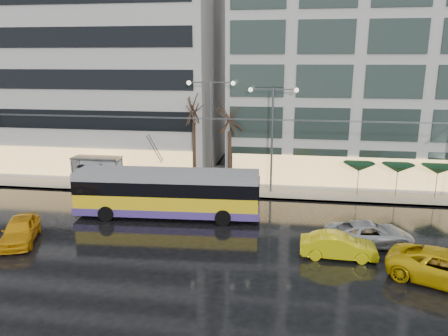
% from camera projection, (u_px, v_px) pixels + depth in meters
% --- Properties ---
extents(ground, '(140.00, 140.00, 0.00)m').
position_uv_depth(ground, '(150.00, 240.00, 27.04)').
color(ground, black).
rests_on(ground, ground).
extents(sidewalk, '(80.00, 10.00, 0.15)m').
position_uv_depth(sidewalk, '(218.00, 180.00, 40.17)').
color(sidewalk, gray).
rests_on(sidewalk, ground).
extents(kerb, '(80.00, 0.10, 0.15)m').
position_uv_depth(kerb, '(208.00, 196.00, 35.42)').
color(kerb, slate).
rests_on(kerb, ground).
extents(building_left, '(34.00, 14.00, 22.00)m').
position_uv_depth(building_left, '(52.00, 56.00, 44.80)').
color(building_left, '#BBB8B3').
rests_on(building_left, sidewalk).
extents(building_right, '(32.00, 14.00, 25.00)m').
position_uv_depth(building_right, '(411.00, 39.00, 39.46)').
color(building_right, '#BBB8B3').
rests_on(building_right, sidewalk).
extents(trolleybus, '(13.03, 5.23, 5.99)m').
position_uv_depth(trolleybus, '(168.00, 195.00, 30.69)').
color(trolleybus, yellow).
rests_on(trolleybus, ground).
extents(catenary, '(42.24, 5.12, 7.00)m').
position_uv_depth(catenary, '(192.00, 148.00, 33.47)').
color(catenary, '#595B60').
rests_on(catenary, ground).
extents(bus_shelter, '(4.20, 1.60, 2.51)m').
position_uv_depth(bus_shelter, '(94.00, 164.00, 38.00)').
color(bus_shelter, '#595B60').
rests_on(bus_shelter, sidewalk).
extents(street_lamp_near, '(3.96, 0.36, 9.03)m').
position_uv_depth(street_lamp_near, '(211.00, 120.00, 35.65)').
color(street_lamp_near, '#595B60').
rests_on(street_lamp_near, sidewalk).
extents(street_lamp_far, '(3.96, 0.36, 8.53)m').
position_uv_depth(street_lamp_far, '(272.00, 125.00, 35.00)').
color(street_lamp_far, '#595B60').
rests_on(street_lamp_far, sidewalk).
extents(tree_a, '(3.20, 3.20, 8.40)m').
position_uv_depth(tree_a, '(193.00, 106.00, 35.78)').
color(tree_a, black).
rests_on(tree_a, sidewalk).
extents(tree_b, '(3.20, 3.20, 7.70)m').
position_uv_depth(tree_b, '(230.00, 115.00, 35.72)').
color(tree_b, black).
rests_on(tree_b, sidewalk).
extents(parasol_a, '(2.50, 2.50, 2.65)m').
position_uv_depth(parasol_a, '(359.00, 167.00, 35.00)').
color(parasol_a, '#595B60').
rests_on(parasol_a, sidewalk).
extents(parasol_b, '(2.50, 2.50, 2.65)m').
position_uv_depth(parasol_b, '(398.00, 168.00, 34.58)').
color(parasol_b, '#595B60').
rests_on(parasol_b, sidewalk).
extents(parasol_c, '(2.50, 2.50, 2.65)m').
position_uv_depth(parasol_c, '(438.00, 170.00, 34.15)').
color(parasol_c, '#595B60').
rests_on(parasol_c, sidewalk).
extents(taxi_a, '(3.33, 4.89, 1.55)m').
position_uv_depth(taxi_a, '(20.00, 230.00, 26.58)').
color(taxi_a, orange).
rests_on(taxi_a, ground).
extents(taxi_b, '(4.27, 1.56, 1.40)m').
position_uv_depth(taxi_b, '(338.00, 246.00, 24.50)').
color(taxi_b, yellow).
rests_on(taxi_b, ground).
extents(sedan_silver, '(5.48, 3.21, 1.43)m').
position_uv_depth(sedan_silver, '(369.00, 234.00, 26.14)').
color(sedan_silver, '#A6A6AA').
rests_on(sedan_silver, ground).
extents(pedestrian_a, '(1.08, 1.10, 2.19)m').
position_uv_depth(pedestrian_a, '(101.00, 168.00, 38.38)').
color(pedestrian_a, black).
rests_on(pedestrian_a, sidewalk).
extents(pedestrian_b, '(1.18, 1.14, 1.91)m').
position_uv_depth(pedestrian_b, '(135.00, 171.00, 39.07)').
color(pedestrian_b, black).
rests_on(pedestrian_b, sidewalk).
extents(pedestrian_c, '(1.24, 1.13, 2.11)m').
position_uv_depth(pedestrian_c, '(82.00, 176.00, 37.01)').
color(pedestrian_c, black).
rests_on(pedestrian_c, sidewalk).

